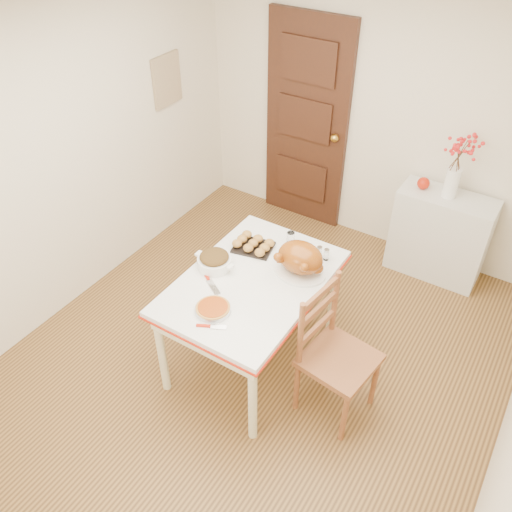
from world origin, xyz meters
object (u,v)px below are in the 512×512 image
Objects in this scene: sideboard at (439,235)px; pumpkin_pie at (213,308)px; chair_oak at (340,357)px; turkey_platter at (300,259)px; kitchen_table at (252,320)px.

pumpkin_pie is (-0.90, -2.17, 0.42)m from sideboard.
pumpkin_pie is at bearing 120.22° from chair_oak.
turkey_platter is at bearing 65.20° from chair_oak.
sideboard is 1.97m from kitchen_table.
chair_oak is 2.67× the size of turkey_platter.
turkey_platter is (-0.50, 0.32, 0.41)m from chair_oak.
kitchen_table is 5.71× the size of pumpkin_pie.
turkey_platter reaches higher than kitchen_table.
chair_oak is (0.73, -0.07, 0.11)m from kitchen_table.
turkey_platter is at bearing 46.02° from kitchen_table.
turkey_platter reaches higher than pumpkin_pie.
chair_oak is 0.72m from turkey_platter.
kitchen_table is at bearing -141.86° from turkey_platter.
turkey_platter reaches higher than chair_oak.
kitchen_table is 0.63m from turkey_platter.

